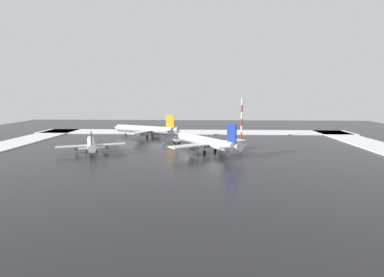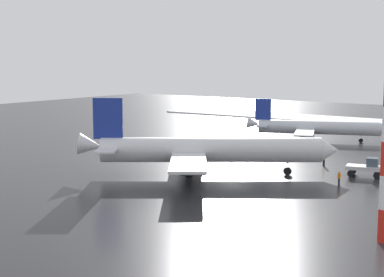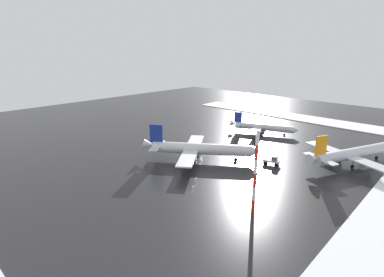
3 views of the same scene
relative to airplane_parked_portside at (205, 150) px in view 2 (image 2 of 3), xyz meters
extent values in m
plane|color=#232326|center=(5.91, -0.44, -3.34)|extent=(240.00, 240.00, 0.00)
cube|color=white|center=(72.91, -0.44, -3.17)|extent=(14.00, 116.00, 0.34)
cylinder|color=silver|center=(0.48, -0.68, 0.00)|extent=(19.13, 25.30, 3.25)
cone|color=silver|center=(9.37, -13.33, 0.00)|extent=(3.84, 3.65, 3.08)
cone|color=silver|center=(-8.53, 12.13, 0.57)|extent=(4.22, 4.38, 3.16)
cube|color=silver|center=(5.23, 6.17, -0.29)|extent=(12.57, 10.58, 0.34)
cylinder|color=gray|center=(3.95, 4.68, -1.24)|extent=(3.43, 3.75, 1.91)
cube|color=silver|center=(-7.58, -2.84, -0.29)|extent=(12.57, 10.58, 0.34)
cylinder|color=gray|center=(-5.74, -2.13, -1.24)|extent=(3.43, 3.75, 1.91)
cube|color=navy|center=(-7.21, 10.26, 4.10)|extent=(2.48, 3.32, 5.35)
cube|color=silver|center=(-4.76, 11.75, 0.38)|extent=(5.18, 4.67, 0.23)
cube|color=silver|center=(-9.45, 8.46, 0.38)|extent=(5.18, 4.67, 0.23)
cylinder|color=black|center=(6.24, -8.88, -1.44)|extent=(0.23, 0.23, 0.67)
cylinder|color=black|center=(6.24, -8.88, -2.82)|extent=(0.88, 1.05, 1.05)
cylinder|color=black|center=(0.55, 2.88, -1.44)|extent=(0.23, 0.23, 0.67)
cylinder|color=black|center=(0.55, 2.88, -2.82)|extent=(0.88, 1.05, 1.05)
cylinder|color=black|center=(-2.89, 0.46, -1.44)|extent=(0.23, 0.23, 0.67)
cylinder|color=black|center=(-2.89, 0.46, -2.82)|extent=(0.88, 1.05, 1.05)
cylinder|color=silver|center=(37.58, 0.47, -0.82)|extent=(10.43, 20.98, 2.45)
cone|color=silver|center=(33.12, 11.44, -0.39)|extent=(2.90, 3.17, 2.39)
cube|color=silver|center=(42.24, 4.71, -1.03)|extent=(9.89, 6.48, 0.26)
cylinder|color=gray|center=(41.04, 3.83, -1.76)|extent=(2.26, 2.82, 1.44)
cube|color=silver|center=(31.28, 0.25, -1.03)|extent=(9.89, 6.48, 0.26)
cylinder|color=gray|center=(32.75, 0.46, -1.76)|extent=(2.26, 2.82, 1.44)
cube|color=navy|center=(33.77, 9.83, 2.29)|extent=(1.33, 2.77, 4.04)
cube|color=silver|center=(35.83, 10.51, -0.53)|extent=(3.92, 3.04, 0.17)
cube|color=silver|center=(31.82, 8.88, -0.53)|extent=(3.92, 3.04, 0.17)
cylinder|color=black|center=(40.43, -6.55, -1.90)|extent=(0.17, 0.17, 0.51)
cylinder|color=black|center=(40.43, -6.55, -2.95)|extent=(0.53, 0.83, 0.79)
cylinder|color=black|center=(38.23, 3.07, -1.90)|extent=(0.17, 0.17, 0.51)
cylinder|color=black|center=(38.23, 3.07, -2.95)|extent=(0.53, 0.83, 0.79)
cylinder|color=black|center=(35.29, 1.88, -1.90)|extent=(0.17, 0.17, 0.51)
cylinder|color=black|center=(35.29, 1.88, -2.95)|extent=(0.53, 0.83, 0.79)
cube|color=silver|center=(11.21, -17.43, -2.19)|extent=(3.22, 4.99, 0.50)
cube|color=#3F5160|center=(11.43, -18.32, -1.39)|extent=(1.79, 1.71, 1.10)
cylinder|color=black|center=(12.55, -18.76, -2.89)|extent=(0.52, 0.95, 0.90)
cylinder|color=black|center=(10.63, -19.23, -2.89)|extent=(0.52, 0.95, 0.90)
cylinder|color=black|center=(11.79, -15.63, -2.89)|extent=(0.52, 0.95, 0.90)
cylinder|color=black|center=(9.87, -16.10, -2.89)|extent=(0.52, 0.95, 0.90)
cylinder|color=black|center=(2.56, 3.92, -2.92)|extent=(0.16, 0.16, 0.85)
cylinder|color=black|center=(2.62, 4.11, -2.92)|extent=(0.16, 0.16, 0.85)
cylinder|color=orange|center=(2.59, 4.02, -2.18)|extent=(0.36, 0.36, 0.62)
sphere|color=tan|center=(2.59, 4.02, -1.75)|extent=(0.24, 0.24, 0.24)
cylinder|color=black|center=(15.20, -10.23, -2.92)|extent=(0.16, 0.16, 0.85)
cylinder|color=black|center=(15.24, -10.03, -2.92)|extent=(0.16, 0.16, 0.85)
cylinder|color=orange|center=(15.22, -10.13, -2.18)|extent=(0.36, 0.36, 0.62)
sphere|color=tan|center=(15.22, -10.13, -1.75)|extent=(0.24, 0.24, 0.24)
cylinder|color=black|center=(4.20, -16.68, -2.92)|extent=(0.16, 0.16, 0.85)
cylinder|color=black|center=(4.40, -16.69, -2.92)|extent=(0.16, 0.16, 0.85)
cylinder|color=orange|center=(4.30, -16.69, -2.18)|extent=(0.36, 0.36, 0.62)
sphere|color=tan|center=(4.30, -16.69, -1.75)|extent=(0.24, 0.24, 0.24)
cylinder|color=red|center=(-14.61, -27.87, -1.93)|extent=(0.70, 0.70, 2.84)
cylinder|color=white|center=(-14.61, -27.87, 0.91)|extent=(0.70, 0.70, 2.84)
camera|label=1|loc=(0.48, 95.38, 15.18)|focal=28.00mm
camera|label=2|loc=(-62.51, -42.52, 12.08)|focal=55.00mm
camera|label=3|loc=(-61.15, -55.36, 28.07)|focal=28.00mm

